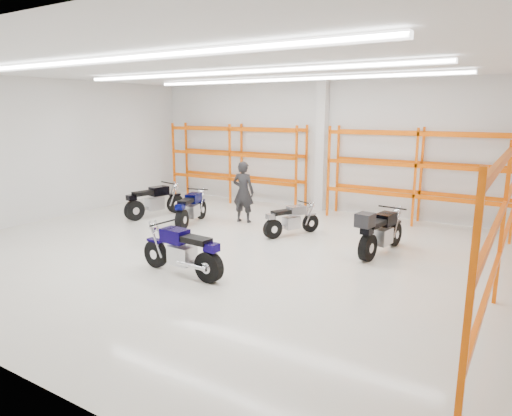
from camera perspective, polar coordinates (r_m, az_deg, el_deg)
The scene contains 11 objects.
ground at distance 11.64m, azimuth -3.81°, elevation -5.38°, with size 14.00×14.00×0.00m, color beige.
room_shell at distance 11.13m, azimuth -3.97°, elevation 11.00°, with size 14.02×12.02×4.51m.
motorcycle_main at distance 9.91m, azimuth -8.96°, elevation -5.52°, with size 2.24×0.74×1.10m.
motorcycle_back_a at distance 15.54m, azimuth -12.80°, elevation 0.76°, with size 0.90×2.23×1.11m.
motorcycle_back_b at distance 14.27m, azimuth -8.19°, elevation -0.18°, with size 0.87×2.09×1.05m.
motorcycle_back_c at distance 12.94m, azimuth 4.22°, elevation -1.61°, with size 0.97×1.75×0.92m.
motorcycle_back_d at distance 11.54m, azimuth 15.10°, elevation -2.98°, with size 0.78×2.32×1.19m.
standing_man at distance 14.41m, azimuth -1.60°, elevation 2.02°, with size 0.71×0.47×1.95m, color black.
structural_column at distance 16.24m, azimuth 8.19°, elevation 7.58°, with size 0.32×0.32×4.50m, color white.
pallet_racking_back_left at distance 17.63m, azimuth -2.55°, elevation 6.52°, with size 5.67×0.87×3.00m.
pallet_racking_back_right at distance 14.92m, azimuth 19.68°, elevation 4.82°, with size 5.67×0.87×3.00m.
Camera 1 is at (6.48, -9.02, 3.48)m, focal length 32.00 mm.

